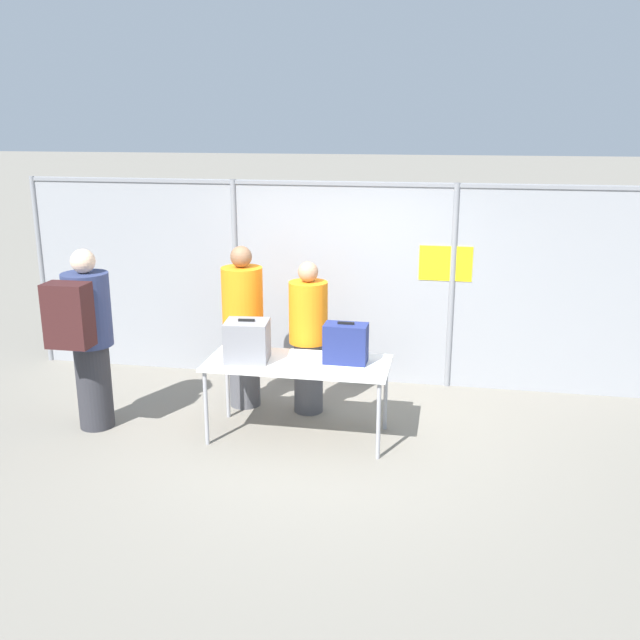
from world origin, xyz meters
TOP-DOWN VIEW (x-y plane):
  - ground_plane at (0.00, 0.00)m, footprint 120.00×120.00m
  - fence_section at (0.01, 1.85)m, footprint 7.80×0.07m
  - inspection_table at (-0.16, 0.14)m, footprint 1.79×0.79m
  - suitcase_grey at (-0.65, 0.11)m, footprint 0.45×0.40m
  - suitcase_navy at (0.30, 0.22)m, footprint 0.42×0.24m
  - traveler_hooded at (-2.25, -0.06)m, footprint 0.46×0.71m
  - security_worker_near at (-0.18, 0.80)m, footprint 0.41×0.41m
  - security_worker_far at (-0.91, 0.85)m, footprint 0.44×0.44m
  - utility_trailer at (1.67, 4.22)m, footprint 4.27×2.09m

SIDE VIEW (x-z plane):
  - ground_plane at x=0.00m, z-range 0.00..0.00m
  - utility_trailer at x=1.67m, z-range 0.06..0.79m
  - inspection_table at x=-0.16m, z-range 0.33..1.12m
  - security_worker_near at x=-0.18m, z-range 0.03..1.68m
  - security_worker_far at x=-0.91m, z-range 0.03..1.81m
  - suitcase_navy at x=0.30m, z-range 0.78..1.18m
  - suitcase_grey at x=-0.65m, z-range 0.77..1.19m
  - traveler_hooded at x=-2.25m, z-range 0.09..1.95m
  - fence_section at x=0.01m, z-range 0.05..2.44m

